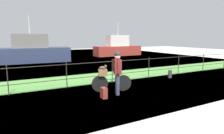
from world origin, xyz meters
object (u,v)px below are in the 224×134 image
terrier_dog (103,67)px  mooring_bollard (170,74)px  moored_boat_mid (118,48)px  wooden_crate (103,72)px  backpack_on_paving (104,93)px  moored_boat_near (31,52)px  cyclist_person (117,69)px  bicycle_main (111,83)px

terrier_dog → mooring_bollard: 4.53m
terrier_dog → moored_boat_mid: 15.64m
wooden_crate → mooring_bollard: (4.42, 0.72, -0.59)m
backpack_on_paving → mooring_bollard: 4.98m
mooring_bollard → moored_boat_near: size_ratio=0.06×
moored_boat_mid → backpack_on_paving: bearing=-121.4°
moored_boat_near → mooring_bollard: bearing=-60.1°
moored_boat_mid → cyclist_person: bearing=-119.7°
bicycle_main → mooring_bollard: 4.18m
bicycle_main → backpack_on_paving: bicycle_main is taller
cyclist_person → bicycle_main: bearing=91.5°
backpack_on_paving → moored_boat_near: 12.27m
wooden_crate → cyclist_person: cyclist_person is taller
wooden_crate → bicycle_main: bearing=-18.8°
mooring_bollard → moored_boat_mid: 13.16m
backpack_on_paving → cyclist_person: bearing=106.5°
wooden_crate → mooring_bollard: size_ratio=0.80×
cyclist_person → moored_boat_near: moored_boat_near is taller
backpack_on_paving → mooring_bollard: bearing=108.5°
bicycle_main → moored_boat_near: moored_boat_near is taller
moored_boat_mid → mooring_bollard: bearing=-106.9°
backpack_on_paving → wooden_crate: bearing=158.3°
backpack_on_paving → moored_boat_mid: size_ratio=0.07×
cyclist_person → moored_boat_near: (-2.05, 11.98, -0.07)m
backpack_on_paving → moored_boat_near: size_ratio=0.06×
wooden_crate → terrier_dog: 0.21m
wooden_crate → terrier_dog: bearing=-18.8°
bicycle_main → cyclist_person: 0.81m
cyclist_person → mooring_bollard: cyclist_person is taller
backpack_on_paving → moored_boat_near: moored_boat_near is taller
terrier_dog → wooden_crate: bearing=161.2°
wooden_crate → moored_boat_near: bearing=98.5°
wooden_crate → backpack_on_paving: bearing=-112.7°
bicycle_main → terrier_dog: size_ratio=4.86×
bicycle_main → moored_boat_mid: moored_boat_mid is taller
mooring_bollard → moored_boat_mid: (3.83, 12.57, 0.68)m
mooring_bollard → bicycle_main: bearing=-168.5°
cyclist_person → moored_boat_mid: moored_boat_mid is taller
wooden_crate → cyclist_person: size_ratio=0.20×
backpack_on_paving → mooring_bollard: size_ratio=0.93×
terrier_dog → cyclist_person: bearing=-61.2°
moored_boat_near → moored_boat_mid: size_ratio=1.16×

